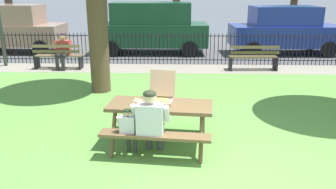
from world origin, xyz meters
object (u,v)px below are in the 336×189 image
parked_car_center (152,27)px  park_bench_center (253,58)px  picnic_table_foreground (160,113)px  pizza_slice_on_table (138,100)px  park_bench_left (58,57)px  parked_car_left (16,28)px  parked_car_right (284,29)px  pizza_box_open (160,96)px  child_at_table (129,127)px  person_on_park_bench (63,50)px  adult_at_table (151,120)px

parked_car_center → park_bench_center: bearing=-39.7°
picnic_table_foreground → pizza_slice_on_table: size_ratio=6.39×
park_bench_left → parked_car_left: bearing=132.5°
parked_car_right → parked_car_center: bearing=180.0°
pizza_box_open → parked_car_right: (4.65, 8.69, 0.14)m
pizza_box_open → child_at_table: pizza_box_open is taller
person_on_park_bench → adult_at_table: bearing=-61.1°
child_at_table → park_bench_center: size_ratio=0.54×
picnic_table_foreground → parked_car_center: size_ratio=0.42×
park_bench_left → parked_car_center: size_ratio=0.35×
park_bench_center → parked_car_right: parked_car_right is taller
child_at_table → person_on_park_bench: (-3.13, 6.33, 0.13)m
child_at_table → pizza_box_open: bearing=52.5°
pizza_box_open → park_bench_center: size_ratio=0.37×
park_bench_center → parked_car_center: size_ratio=0.35×
pizza_box_open → pizza_slice_on_table: pizza_box_open is taller
pizza_slice_on_table → child_at_table: (-0.09, -0.63, -0.25)m
pizza_slice_on_table → park_bench_left: size_ratio=0.19×
park_bench_center → parked_car_left: bearing=162.1°
park_bench_left → pizza_box_open: bearing=-56.3°
pizza_box_open → pizza_slice_on_table: 0.41m
park_bench_left → parked_car_right: (8.44, 3.02, 0.59)m
pizza_box_open → child_at_table: bearing=-127.5°
pizza_slice_on_table → park_bench_center: 6.53m
pizza_slice_on_table → park_bench_left: 6.62m
adult_at_table → person_on_park_bench: bearing=118.9°
picnic_table_foreground → parked_car_right: size_ratio=0.43×
adult_at_table → pizza_slice_on_table: bearing=113.3°
person_on_park_bench → parked_car_left: bearing=134.3°
adult_at_table → park_bench_left: size_ratio=0.74×
person_on_park_bench → park_bench_left: bearing=-173.6°
parked_car_left → pizza_slice_on_table: bearing=-54.7°
picnic_table_foreground → park_bench_center: (2.81, 5.83, -0.18)m
picnic_table_foreground → pizza_box_open: (-0.00, 0.15, 0.27)m
parked_car_left → parked_car_center: bearing=0.0°
adult_at_table → pizza_box_open: bearing=79.5°
park_bench_center → person_on_park_bench: 6.44m
child_at_table → park_bench_center: (3.30, 6.31, -0.11)m
parked_car_left → parked_car_center: size_ratio=0.85×
picnic_table_foreground → parked_car_left: 11.02m
picnic_table_foreground → park_bench_left: (-3.79, 5.83, -0.18)m
adult_at_table → park_bench_center: adult_at_table is taller
picnic_table_foreground → child_at_table: child_at_table is taller
adult_at_table → park_bench_left: (-3.67, 6.32, -0.24)m
park_bench_left → parked_car_right: 8.98m
park_bench_center → person_on_park_bench: size_ratio=1.36×
pizza_slice_on_table → parked_car_left: parked_car_left is taller
pizza_slice_on_table → parked_car_left: size_ratio=0.08×
parked_car_left → parked_car_right: (11.20, -0.00, -0.01)m
picnic_table_foreground → pizza_box_open: size_ratio=3.21×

